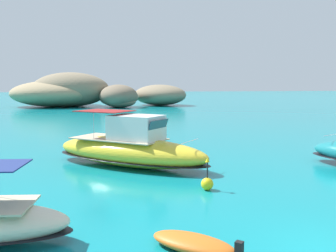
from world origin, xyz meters
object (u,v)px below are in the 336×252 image
islet_large (64,92)px  channel_buoy (207,183)px  dinghy_tender (193,243)px  motorboat_yellow (130,149)px  islet_small (138,96)px

islet_large → channel_buoy: (11.71, -65.15, -2.63)m
dinghy_tender → channel_buoy: channel_buoy is taller
islet_large → dinghy_tender: 71.79m
dinghy_tender → islet_large: bearing=97.7°
islet_large → motorboat_yellow: islet_large is taller
motorboat_yellow → dinghy_tender: motorboat_yellow is taller
motorboat_yellow → channel_buoy: (3.00, -5.60, -0.66)m
islet_large → dinghy_tender: size_ratio=8.15×
motorboat_yellow → islet_small: bearing=83.8°
islet_large → islet_small: size_ratio=0.99×
motorboat_yellow → channel_buoy: size_ratio=6.58×
islet_large → channel_buoy: bearing=-79.8°
islet_small → channel_buoy: bearing=-92.9°
islet_small → channel_buoy: (-3.17, -62.04, -1.77)m
islet_small → dinghy_tender: size_ratio=8.25×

